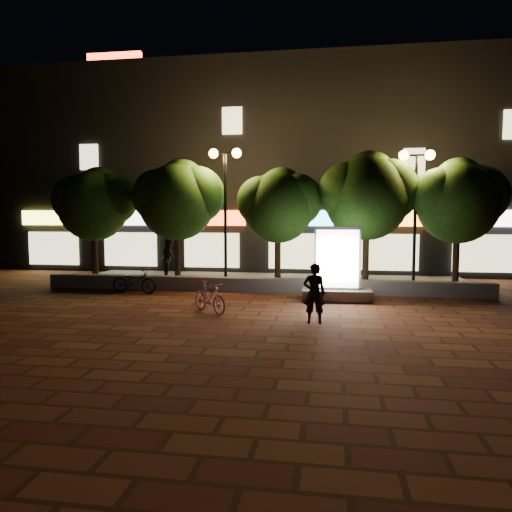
% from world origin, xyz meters
% --- Properties ---
extents(ground, '(80.00, 80.00, 0.00)m').
position_xyz_m(ground, '(0.00, 0.00, 0.00)').
color(ground, brown).
rests_on(ground, ground).
extents(retaining_wall, '(16.00, 0.45, 0.50)m').
position_xyz_m(retaining_wall, '(0.00, 4.00, 0.25)').
color(retaining_wall, slate).
rests_on(retaining_wall, ground).
extents(sidewalk, '(16.00, 5.00, 0.08)m').
position_xyz_m(sidewalk, '(0.00, 6.50, 0.04)').
color(sidewalk, slate).
rests_on(sidewalk, ground).
extents(building_block, '(28.00, 8.12, 11.30)m').
position_xyz_m(building_block, '(-0.01, 12.99, 5.00)').
color(building_block, black).
rests_on(building_block, ground).
extents(tree_far_left, '(3.36, 2.80, 4.63)m').
position_xyz_m(tree_far_left, '(-6.95, 5.46, 3.29)').
color(tree_far_left, '#312013').
rests_on(tree_far_left, sidewalk).
extents(tree_left, '(3.60, 3.00, 4.89)m').
position_xyz_m(tree_left, '(-3.45, 5.46, 3.44)').
color(tree_left, '#312013').
rests_on(tree_left, sidewalk).
extents(tree_mid, '(3.24, 2.70, 4.50)m').
position_xyz_m(tree_mid, '(0.55, 5.46, 3.22)').
color(tree_mid, '#312013').
rests_on(tree_mid, sidewalk).
extents(tree_right, '(3.72, 3.10, 5.07)m').
position_xyz_m(tree_right, '(3.86, 5.46, 3.57)').
color(tree_right, '#312013').
rests_on(tree_right, sidewalk).
extents(tree_far_right, '(3.48, 2.90, 4.76)m').
position_xyz_m(tree_far_right, '(7.05, 5.46, 3.37)').
color(tree_far_right, '#312013').
rests_on(tree_far_right, sidewalk).
extents(street_lamp_left, '(1.26, 0.36, 5.18)m').
position_xyz_m(street_lamp_left, '(-1.50, 5.20, 4.03)').
color(street_lamp_left, black).
rests_on(street_lamp_left, sidewalk).
extents(street_lamp_right, '(1.26, 0.36, 4.98)m').
position_xyz_m(street_lamp_right, '(5.50, 5.20, 3.89)').
color(street_lamp_right, black).
rests_on(street_lamp_right, sidewalk).
extents(ad_kiosk, '(2.25, 1.20, 2.38)m').
position_xyz_m(ad_kiosk, '(2.72, 2.73, 0.96)').
color(ad_kiosk, slate).
rests_on(ad_kiosk, ground).
extents(scooter_pink, '(1.41, 1.31, 0.90)m').
position_xyz_m(scooter_pink, '(-0.85, 0.16, 0.45)').
color(scooter_pink, '#CE8AA7').
rests_on(scooter_pink, ground).
extents(rider, '(0.60, 0.43, 1.55)m').
position_xyz_m(rider, '(2.12, -0.68, 0.77)').
color(rider, black).
rests_on(rider, ground).
extents(scooter_parked, '(1.70, 0.72, 0.87)m').
position_xyz_m(scooter_parked, '(-4.30, 3.00, 0.44)').
color(scooter_parked, black).
rests_on(scooter_parked, ground).
extents(pedestrian, '(0.93, 1.02, 1.68)m').
position_xyz_m(pedestrian, '(-4.27, 6.62, 0.92)').
color(pedestrian, black).
rests_on(pedestrian, sidewalk).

